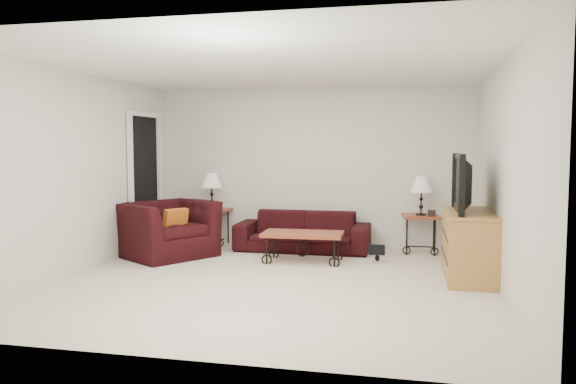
# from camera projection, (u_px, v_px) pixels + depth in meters

# --- Properties ---
(ground) EXTENTS (5.00, 5.00, 0.00)m
(ground) POSITION_uv_depth(u_px,v_px,m) (275.00, 282.00, 6.57)
(ground) COLOR beige
(ground) RESTS_ON ground
(wall_back) EXTENTS (5.00, 0.02, 2.50)m
(wall_back) POSITION_uv_depth(u_px,v_px,m) (312.00, 167.00, 8.91)
(wall_back) COLOR silver
(wall_back) RESTS_ON ground
(wall_front) EXTENTS (5.00, 0.02, 2.50)m
(wall_front) POSITION_uv_depth(u_px,v_px,m) (192.00, 192.00, 4.04)
(wall_front) COLOR silver
(wall_front) RESTS_ON ground
(wall_left) EXTENTS (0.02, 5.00, 2.50)m
(wall_left) POSITION_uv_depth(u_px,v_px,m) (81.00, 173.00, 7.01)
(wall_left) COLOR silver
(wall_left) RESTS_ON ground
(wall_right) EXTENTS (0.02, 5.00, 2.50)m
(wall_right) POSITION_uv_depth(u_px,v_px,m) (504.00, 178.00, 5.94)
(wall_right) COLOR silver
(wall_right) RESTS_ON ground
(ceiling) EXTENTS (5.00, 5.00, 0.00)m
(ceiling) POSITION_uv_depth(u_px,v_px,m) (275.00, 65.00, 6.37)
(ceiling) COLOR white
(ceiling) RESTS_ON wall_back
(doorway) EXTENTS (0.08, 0.94, 2.04)m
(doorway) POSITION_uv_depth(u_px,v_px,m) (145.00, 183.00, 8.63)
(doorway) COLOR black
(doorway) RESTS_ON ground
(sofa) EXTENTS (2.01, 0.79, 0.59)m
(sofa) POSITION_uv_depth(u_px,v_px,m) (303.00, 231.00, 8.53)
(sofa) COLOR black
(sofa) RESTS_ON ground
(side_table_left) EXTENTS (0.56, 0.56, 0.58)m
(side_table_left) POSITION_uv_depth(u_px,v_px,m) (212.00, 227.00, 9.03)
(side_table_left) COLOR #974026
(side_table_left) RESTS_ON ground
(side_table_right) EXTENTS (0.58, 0.58, 0.57)m
(side_table_right) POSITION_uv_depth(u_px,v_px,m) (421.00, 234.00, 8.33)
(side_table_right) COLOR #974026
(side_table_right) RESTS_ON ground
(lamp_left) EXTENTS (0.35, 0.35, 0.58)m
(lamp_left) POSITION_uv_depth(u_px,v_px,m) (212.00, 191.00, 8.99)
(lamp_left) COLOR black
(lamp_left) RESTS_ON side_table_left
(lamp_right) EXTENTS (0.36, 0.36, 0.57)m
(lamp_right) POSITION_uv_depth(u_px,v_px,m) (421.00, 196.00, 8.28)
(lamp_right) COLOR black
(lamp_right) RESTS_ON side_table_right
(photo_frame_left) EXTENTS (0.12, 0.03, 0.10)m
(photo_frame_left) POSITION_uv_depth(u_px,v_px,m) (200.00, 207.00, 8.89)
(photo_frame_left) COLOR black
(photo_frame_left) RESTS_ON side_table_left
(photo_frame_right) EXTENTS (0.11, 0.03, 0.09)m
(photo_frame_right) POSITION_uv_depth(u_px,v_px,m) (432.00, 213.00, 8.13)
(photo_frame_right) COLOR black
(photo_frame_right) RESTS_ON side_table_right
(coffee_table) EXTENTS (1.11, 0.62, 0.41)m
(coffee_table) POSITION_uv_depth(u_px,v_px,m) (303.00, 247.00, 7.69)
(coffee_table) COLOR #974026
(coffee_table) RESTS_ON ground
(armchair) EXTENTS (1.55, 1.60, 0.79)m
(armchair) POSITION_uv_depth(u_px,v_px,m) (167.00, 229.00, 8.05)
(armchair) COLOR black
(armchair) RESTS_ON ground
(throw_pillow) EXTENTS (0.27, 0.35, 0.36)m
(throw_pillow) POSITION_uv_depth(u_px,v_px,m) (175.00, 221.00, 7.96)
(throw_pillow) COLOR #BD6218
(throw_pillow) RESTS_ON armchair
(tv_stand) EXTENTS (0.56, 1.34, 0.80)m
(tv_stand) POSITION_uv_depth(u_px,v_px,m) (469.00, 245.00, 6.73)
(tv_stand) COLOR #B07541
(tv_stand) RESTS_ON ground
(television) EXTENTS (0.16, 1.20, 0.69)m
(television) POSITION_uv_depth(u_px,v_px,m) (469.00, 183.00, 6.68)
(television) COLOR black
(television) RESTS_ON tv_stand
(backpack) EXTENTS (0.41, 0.36, 0.43)m
(backpack) POSITION_uv_depth(u_px,v_px,m) (377.00, 245.00, 7.75)
(backpack) COLOR black
(backpack) RESTS_ON ground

